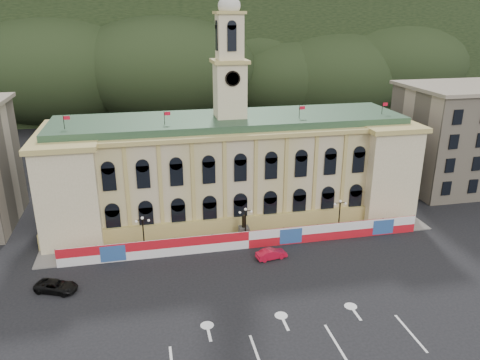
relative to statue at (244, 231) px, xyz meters
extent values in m
plane|color=black|center=(0.00, -18.00, -1.19)|extent=(260.00, 260.00, 0.00)
cube|color=black|center=(0.00, 112.00, 20.81)|extent=(230.00, 70.00, 44.00)
cube|color=#595651|center=(35.00, 92.00, 28.81)|extent=(22.00, 8.00, 14.00)
cube|color=#595651|center=(-48.00, 90.00, 24.81)|extent=(16.00, 7.00, 10.00)
cube|color=#CAB992|center=(0.00, 10.00, 5.81)|extent=(55.00, 15.00, 14.00)
cube|color=tan|center=(0.00, 2.20, 0.01)|extent=(56.00, 0.80, 2.40)
cube|color=tan|center=(0.00, 10.00, 13.11)|extent=(56.20, 16.20, 0.60)
cube|color=#305037|center=(0.00, 10.00, 13.81)|extent=(53.00, 13.00, 1.20)
cube|color=beige|center=(-23.50, 9.00, 5.81)|extent=(8.00, 17.00, 14.00)
cube|color=beige|center=(23.50, 9.00, 5.81)|extent=(8.00, 17.00, 14.00)
cube|color=beige|center=(0.00, 10.00, 18.41)|extent=(4.40, 4.40, 8.00)
cube|color=tan|center=(0.00, 10.00, 22.61)|extent=(5.20, 5.20, 0.50)
cube|color=beige|center=(0.00, 10.00, 25.91)|extent=(3.60, 3.60, 6.50)
cube|color=tan|center=(0.00, 10.00, 29.31)|extent=(4.20, 4.20, 0.40)
cylinder|color=black|center=(0.00, 7.70, 20.41)|extent=(2.20, 0.20, 2.20)
ellipsoid|color=silver|center=(0.00, 10.00, 30.21)|extent=(3.20, 3.20, 2.72)
cube|color=#B8A88E|center=(43.00, 13.00, 7.81)|extent=(20.00, 16.00, 18.00)
cube|color=gray|center=(43.00, 13.00, 17.11)|extent=(21.00, 17.00, 0.60)
cube|color=red|center=(0.00, -3.00, 0.06)|extent=(50.00, 0.25, 2.50)
cube|color=#2D5497|center=(-18.00, -3.14, 0.06)|extent=(3.20, 0.05, 2.20)
cube|color=#2D5497|center=(6.00, -3.14, 0.06)|extent=(3.20, 0.05, 2.20)
cube|color=#2D5497|center=(20.00, -3.14, 0.06)|extent=(3.20, 0.05, 2.20)
cube|color=slate|center=(0.00, -0.25, -1.11)|extent=(56.00, 5.50, 0.16)
cube|color=#595651|center=(0.00, 0.00, -0.29)|extent=(1.40, 1.40, 1.80)
cylinder|color=black|center=(0.00, 0.00, 1.41)|extent=(0.60, 0.60, 1.60)
sphere|color=black|center=(0.00, 0.00, 2.31)|extent=(0.44, 0.44, 0.44)
cylinder|color=black|center=(-14.00, -1.00, -1.04)|extent=(0.44, 0.44, 0.30)
cylinder|color=black|center=(-14.00, -1.00, 1.21)|extent=(0.18, 0.18, 4.80)
cube|color=black|center=(-14.00, -1.00, 3.51)|extent=(1.60, 0.08, 0.08)
sphere|color=silver|center=(-14.80, -1.00, 3.36)|extent=(0.36, 0.36, 0.36)
sphere|color=silver|center=(-13.20, -1.00, 3.36)|extent=(0.36, 0.36, 0.36)
sphere|color=silver|center=(-14.00, -1.00, 3.76)|extent=(0.40, 0.40, 0.40)
cylinder|color=black|center=(0.00, -1.00, -1.04)|extent=(0.44, 0.44, 0.30)
cylinder|color=black|center=(0.00, -1.00, 1.21)|extent=(0.18, 0.18, 4.80)
cube|color=black|center=(0.00, -1.00, 3.51)|extent=(1.60, 0.08, 0.08)
sphere|color=silver|center=(-0.80, -1.00, 3.36)|extent=(0.36, 0.36, 0.36)
sphere|color=silver|center=(0.80, -1.00, 3.36)|extent=(0.36, 0.36, 0.36)
sphere|color=silver|center=(0.00, -1.00, 3.76)|extent=(0.40, 0.40, 0.40)
cylinder|color=black|center=(14.00, -1.00, -1.04)|extent=(0.44, 0.44, 0.30)
cylinder|color=black|center=(14.00, -1.00, 1.21)|extent=(0.18, 0.18, 4.80)
cube|color=black|center=(14.00, -1.00, 3.51)|extent=(1.60, 0.08, 0.08)
sphere|color=silver|center=(13.20, -1.00, 3.36)|extent=(0.36, 0.36, 0.36)
sphere|color=silver|center=(14.80, -1.00, 3.36)|extent=(0.36, 0.36, 0.36)
sphere|color=silver|center=(14.00, -1.00, 3.76)|extent=(0.40, 0.40, 0.40)
imported|color=red|center=(2.29, -6.45, -0.51)|extent=(2.76, 4.58, 1.35)
imported|color=black|center=(-24.19, -8.65, -0.50)|extent=(5.70, 6.51, 1.37)
camera|label=1|loc=(-13.06, -58.77, 29.50)|focal=35.00mm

